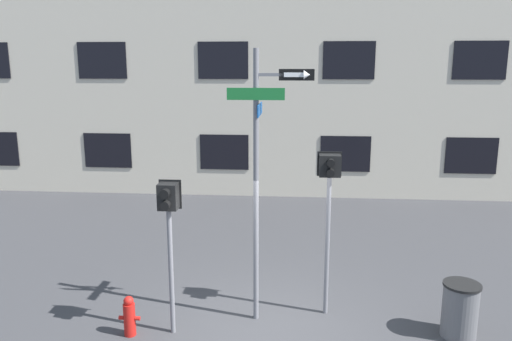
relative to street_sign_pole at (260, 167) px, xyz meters
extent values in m
plane|color=#38383A|center=(0.18, -0.42, -2.74)|extent=(60.00, 60.00, 0.00)
cube|color=black|center=(-5.82, 8.22, -1.24)|extent=(1.63, 0.03, 1.18)
cube|color=black|center=(-1.82, 8.22, -1.24)|extent=(1.63, 0.03, 1.18)
cube|color=black|center=(2.18, 8.22, -1.24)|extent=(1.63, 0.03, 1.18)
cube|color=black|center=(6.18, 8.22, -1.24)|extent=(1.63, 0.03, 1.18)
cube|color=black|center=(-5.82, 8.22, 1.75)|extent=(1.63, 0.03, 1.18)
cube|color=black|center=(-1.82, 8.22, 1.75)|extent=(1.63, 0.03, 1.18)
cube|color=black|center=(2.18, 8.22, 1.75)|extent=(1.63, 0.03, 1.18)
cube|color=black|center=(6.18, 8.22, 1.75)|extent=(1.63, 0.03, 1.18)
cylinder|color=slate|center=(-0.07, 0.01, -0.42)|extent=(0.09, 0.09, 4.64)
cube|color=slate|center=(0.25, 0.01, 1.49)|extent=(0.64, 0.05, 0.05)
cube|color=#196B2D|center=(-0.07, -0.05, 1.19)|extent=(0.93, 0.02, 0.19)
cube|color=#14478C|center=(-0.01, 0.01, 0.93)|extent=(0.02, 0.83, 0.19)
cube|color=black|center=(0.57, -0.01, 1.49)|extent=(0.56, 0.02, 0.18)
cube|color=white|center=(0.53, -0.02, 1.49)|extent=(0.32, 0.01, 0.07)
cone|color=white|center=(0.73, -0.02, 1.49)|extent=(0.10, 0.14, 0.14)
cylinder|color=slate|center=(-1.42, -0.57, -1.67)|extent=(0.08, 0.08, 2.14)
cube|color=black|center=(-1.42, -0.57, -0.39)|extent=(0.30, 0.26, 0.42)
cube|color=black|center=(-1.42, -0.43, -0.39)|extent=(0.36, 0.02, 0.48)
cylinder|color=black|center=(-1.42, -0.76, -0.29)|extent=(0.15, 0.12, 0.15)
cylinder|color=black|center=(-1.42, -0.76, -0.48)|extent=(0.15, 0.12, 0.15)
cylinder|color=#EA4C14|center=(-1.42, -0.71, -0.29)|extent=(0.12, 0.01, 0.12)
cylinder|color=slate|center=(1.16, 0.30, -1.47)|extent=(0.08, 0.08, 2.53)
cube|color=black|center=(1.16, 0.30, -0.02)|extent=(0.36, 0.26, 0.37)
cube|color=black|center=(1.16, 0.44, -0.02)|extent=(0.42, 0.02, 0.43)
cylinder|color=black|center=(1.16, 0.11, 0.06)|extent=(0.13, 0.12, 0.13)
cylinder|color=black|center=(1.16, 0.11, -0.11)|extent=(0.13, 0.12, 0.13)
cylinder|color=#EA4C14|center=(1.16, 0.17, 0.06)|extent=(0.10, 0.01, 0.10)
cylinder|color=red|center=(-2.10, -0.72, -2.46)|extent=(0.19, 0.19, 0.55)
sphere|color=red|center=(-2.10, -0.72, -2.13)|extent=(0.16, 0.16, 0.16)
cylinder|color=red|center=(-2.24, -0.72, -2.43)|extent=(0.08, 0.07, 0.07)
cylinder|color=red|center=(-1.97, -0.72, -2.43)|extent=(0.08, 0.07, 0.07)
cylinder|color=#59595B|center=(3.29, -0.30, -2.29)|extent=(0.57, 0.57, 0.88)
cylinder|color=black|center=(3.29, -0.30, -1.83)|extent=(0.60, 0.60, 0.04)
camera|label=1|loc=(0.59, -8.02, 1.67)|focal=35.00mm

